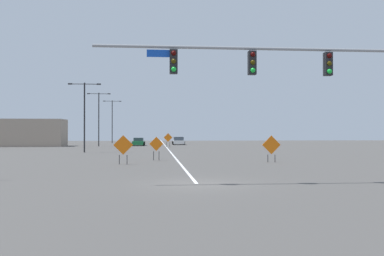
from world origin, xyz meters
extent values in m
plane|color=#4C4947|center=(0.00, 0.00, 0.00)|extent=(179.40, 179.40, 0.00)
cube|color=white|center=(0.00, 49.83, 0.00)|extent=(0.16, 99.67, 0.01)
cylinder|color=gray|center=(2.46, 0.00, 5.97)|extent=(13.92, 0.14, 0.14)
cube|color=black|center=(5.95, 0.00, 5.33)|extent=(0.34, 0.32, 1.05)
sphere|color=#3A0503|center=(5.95, -0.17, 5.68)|extent=(0.22, 0.22, 0.22)
sphere|color=#3C3106|center=(5.95, -0.17, 5.33)|extent=(0.22, 0.22, 0.22)
sphere|color=green|center=(5.95, -0.17, 4.98)|extent=(0.22, 0.22, 0.22)
cube|color=black|center=(2.46, 0.00, 5.33)|extent=(0.34, 0.32, 1.05)
sphere|color=#3A0503|center=(2.46, -0.17, 5.68)|extent=(0.22, 0.22, 0.22)
sphere|color=#3C3106|center=(2.46, -0.17, 5.33)|extent=(0.22, 0.22, 0.22)
sphere|color=green|center=(2.46, -0.17, 4.98)|extent=(0.22, 0.22, 0.22)
cube|color=black|center=(-1.02, 0.00, 5.33)|extent=(0.34, 0.32, 1.05)
sphere|color=#3A0503|center=(-1.02, -0.17, 5.68)|extent=(0.22, 0.22, 0.22)
sphere|color=#3C3106|center=(-1.02, -0.17, 5.33)|extent=(0.22, 0.22, 0.22)
sphere|color=green|center=(-1.02, -0.17, 4.98)|extent=(0.22, 0.22, 0.22)
cube|color=#1447B7|center=(-1.63, 0.00, 5.68)|extent=(1.10, 0.03, 0.32)
cylinder|color=black|center=(-10.21, 67.57, 4.30)|extent=(0.16, 0.16, 8.60)
cylinder|color=black|center=(-11.01, 67.57, 8.45)|extent=(1.60, 0.08, 0.08)
cube|color=#262628|center=(-11.81, 67.57, 8.45)|extent=(0.44, 0.24, 0.14)
cylinder|color=black|center=(-9.41, 67.57, 8.45)|extent=(1.60, 0.08, 0.08)
cube|color=#262628|center=(-8.61, 67.57, 8.45)|extent=(0.44, 0.24, 0.14)
cylinder|color=black|center=(-9.50, 29.04, 3.85)|extent=(0.16, 0.16, 7.70)
cylinder|color=black|center=(-10.27, 29.04, 7.55)|extent=(1.56, 0.08, 0.08)
cube|color=#262628|center=(-11.05, 29.04, 7.55)|extent=(0.44, 0.24, 0.14)
cylinder|color=black|center=(-8.72, 29.04, 7.55)|extent=(1.56, 0.08, 0.08)
cube|color=#262628|center=(-7.94, 29.04, 7.55)|extent=(0.44, 0.24, 0.14)
cylinder|color=black|center=(-10.47, 48.87, 4.20)|extent=(0.16, 0.16, 8.41)
cylinder|color=black|center=(-11.26, 48.87, 8.26)|extent=(1.58, 0.08, 0.08)
cube|color=#262628|center=(-12.06, 48.87, 8.26)|extent=(0.44, 0.24, 0.14)
cylinder|color=black|center=(-9.68, 48.87, 8.26)|extent=(1.58, 0.08, 0.08)
cube|color=#262628|center=(-8.89, 48.87, 8.26)|extent=(0.44, 0.24, 0.14)
cube|color=orange|center=(0.23, 43.94, 1.43)|extent=(1.29, 0.26, 1.31)
cylinder|color=black|center=(-0.02, 43.89, 0.38)|extent=(0.05, 0.05, 0.76)
cylinder|color=black|center=(0.48, 43.98, 0.38)|extent=(0.05, 0.05, 0.76)
cube|color=orange|center=(6.90, 12.54, 1.30)|extent=(1.41, 0.07, 1.41)
cylinder|color=black|center=(6.63, 12.53, 0.29)|extent=(0.05, 0.05, 0.57)
cylinder|color=black|center=(7.18, 12.54, 0.29)|extent=(0.05, 0.05, 0.57)
cube|color=orange|center=(-1.67, 15.44, 1.31)|extent=(1.12, 0.27, 1.13)
cylinder|color=black|center=(-1.88, 15.40, 0.36)|extent=(0.05, 0.05, 0.73)
cylinder|color=black|center=(-1.45, 15.49, 0.36)|extent=(0.05, 0.05, 0.73)
cube|color=orange|center=(-4.00, 11.40, 1.36)|extent=(1.37, 0.15, 1.37)
cylinder|color=black|center=(-4.26, 11.38, 0.33)|extent=(0.05, 0.05, 0.65)
cylinder|color=black|center=(-3.73, 11.43, 0.33)|extent=(0.05, 0.05, 0.65)
cube|color=white|center=(2.49, 56.30, 0.46)|extent=(1.91, 4.30, 0.60)
cube|color=#333D47|center=(2.49, 56.08, 1.07)|extent=(1.72, 2.10, 0.62)
cylinder|color=black|center=(3.43, 57.81, 0.32)|extent=(0.22, 0.64, 0.64)
cylinder|color=black|center=(1.53, 57.80, 0.32)|extent=(0.22, 0.64, 0.64)
cylinder|color=black|center=(3.44, 54.80, 0.32)|extent=(0.22, 0.64, 0.64)
cylinder|color=black|center=(1.54, 54.79, 0.32)|extent=(0.22, 0.64, 0.64)
cube|color=#196B38|center=(-4.34, 51.34, 0.47)|extent=(1.86, 4.19, 0.62)
cube|color=#333D47|center=(-4.33, 51.55, 1.04)|extent=(1.62, 2.01, 0.52)
cylinder|color=black|center=(-5.25, 49.92, 0.32)|extent=(0.24, 0.65, 0.64)
cylinder|color=black|center=(-3.52, 49.86, 0.32)|extent=(0.24, 0.65, 0.64)
cylinder|color=black|center=(-5.16, 52.82, 0.32)|extent=(0.24, 0.65, 0.64)
cylinder|color=black|center=(-3.43, 52.76, 0.32)|extent=(0.24, 0.65, 0.64)
cube|color=gray|center=(-21.82, 50.00, 2.13)|extent=(11.70, 5.34, 4.27)
camera|label=1|loc=(-1.87, -18.32, 2.27)|focal=39.47mm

